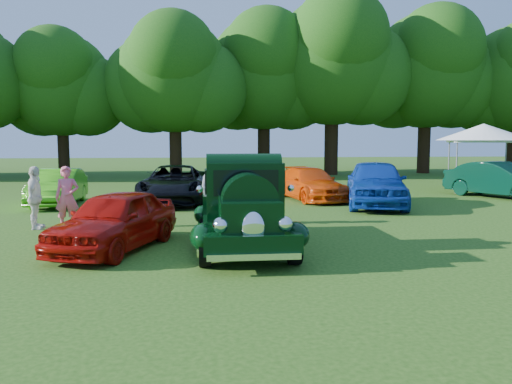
{
  "coord_description": "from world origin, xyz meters",
  "views": [
    {
      "loc": [
        -0.67,
        -9.96,
        2.37
      ],
      "look_at": [
        0.64,
        2.18,
        1.1
      ],
      "focal_mm": 35.0,
      "sensor_mm": 36.0,
      "label": 1
    }
  ],
  "objects": [
    {
      "name": "spectator_pink",
      "position": [
        -4.29,
        3.8,
        0.84
      ],
      "size": [
        0.66,
        0.48,
        1.68
      ],
      "primitive_type": "imported",
      "rotation": [
        0.0,
        0.0,
        0.13
      ],
      "color": "#F66583",
      "rests_on": "ground"
    },
    {
      "name": "back_car_blue",
      "position": [
        5.54,
        7.37,
        0.84
      ],
      "size": [
        3.22,
        5.29,
        1.68
      ],
      "primitive_type": "imported",
      "rotation": [
        0.0,
        0.0,
        -0.27
      ],
      "color": "#0D3397",
      "rests_on": "ground"
    },
    {
      "name": "back_car_green",
      "position": [
        11.62,
        9.41,
        0.74
      ],
      "size": [
        3.41,
        4.73,
        1.48
      ],
      "primitive_type": "imported",
      "rotation": [
        0.0,
        0.0,
        0.46
      ],
      "color": "black",
      "rests_on": "ground"
    },
    {
      "name": "tree_line",
      "position": [
        -0.69,
        23.95,
        6.99
      ],
      "size": [
        64.28,
        10.05,
        12.04
      ],
      "color": "#301F10",
      "rests_on": "ground"
    },
    {
      "name": "back_car_lime",
      "position": [
        -5.95,
        8.93,
        0.66
      ],
      "size": [
        1.55,
        4.05,
        1.32
      ],
      "primitive_type": "imported",
      "rotation": [
        0.0,
        0.0,
        0.04
      ],
      "color": "#3EAA16",
      "rests_on": "ground"
    },
    {
      "name": "back_car_orange",
      "position": [
        3.59,
        9.58,
        0.64
      ],
      "size": [
        2.63,
        4.66,
        1.27
      ],
      "primitive_type": "imported",
      "rotation": [
        0.0,
        0.0,
        0.2
      ],
      "color": "#E64608",
      "rests_on": "ground"
    },
    {
      "name": "ground",
      "position": [
        0.0,
        0.0,
        0.0
      ],
      "size": [
        120.0,
        120.0,
        0.0
      ],
      "primitive_type": "plane",
      "color": "#224B11",
      "rests_on": "ground"
    },
    {
      "name": "spectator_white",
      "position": [
        -5.11,
        3.78,
        0.84
      ],
      "size": [
        0.5,
        1.02,
        1.68
      ],
      "primitive_type": "imported",
      "rotation": [
        0.0,
        0.0,
        1.66
      ],
      "color": "silver",
      "rests_on": "ground"
    },
    {
      "name": "red_convertible",
      "position": [
        -2.57,
        0.98,
        0.65
      ],
      "size": [
        2.73,
        4.1,
        1.3
      ],
      "primitive_type": "imported",
      "rotation": [
        0.0,
        0.0,
        -0.35
      ],
      "color": "#9D0C06",
      "rests_on": "ground"
    },
    {
      "name": "hero_pickup",
      "position": [
        0.21,
        0.9,
        0.82
      ],
      "size": [
        2.27,
        4.87,
        1.9
      ],
      "color": "black",
      "rests_on": "ground"
    },
    {
      "name": "back_car_black",
      "position": [
        -1.72,
        9.11,
        0.71
      ],
      "size": [
        2.64,
        5.25,
        1.43
      ],
      "primitive_type": "imported",
      "rotation": [
        0.0,
        0.0,
        -0.05
      ],
      "color": "black",
      "rests_on": "ground"
    },
    {
      "name": "canopy_tent",
      "position": [
        12.2,
        11.84,
        2.72
      ],
      "size": [
        5.35,
        5.35,
        3.13
      ],
      "rotation": [
        0.0,
        0.0,
        -0.35
      ],
      "color": "white",
      "rests_on": "ground"
    },
    {
      "name": "spectator_grey",
      "position": [
        -0.32,
        3.9,
        0.96
      ],
      "size": [
        1.06,
        0.9,
        1.93
      ],
      "primitive_type": "imported",
      "rotation": [
        0.0,
        0.0,
        -0.2
      ],
      "color": "slate",
      "rests_on": "ground"
    }
  ]
}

